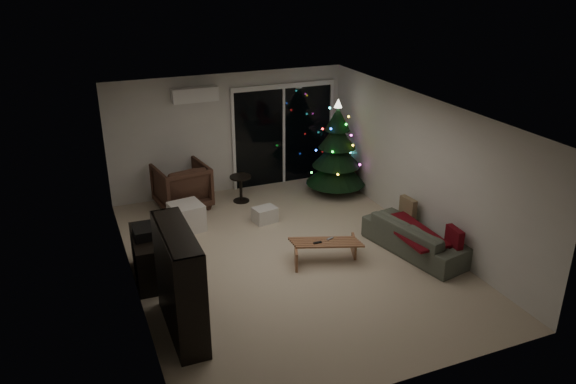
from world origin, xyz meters
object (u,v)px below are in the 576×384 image
bookshelf (166,285)px  coffee_table (326,251)px  christmas_tree (337,147)px  armchair (182,186)px  sofa (416,237)px  media_cabinet (149,257)px

bookshelf → coffee_table: (2.76, 0.96, -0.56)m
christmas_tree → armchair: bearing=171.1°
sofa → coffee_table: 1.57m
media_cabinet → armchair: size_ratio=1.18×
armchair → coffee_table: bearing=110.1°
armchair → sofa: armchair is taller
coffee_table → armchair: bearing=139.3°
christmas_tree → sofa: bearing=-88.6°
media_cabinet → coffee_table: bearing=-8.7°
coffee_table → christmas_tree: size_ratio=0.55×
sofa → coffee_table: bearing=66.9°
bookshelf → coffee_table: size_ratio=1.33×
armchair → christmas_tree: 3.25m
media_cabinet → christmas_tree: (4.23, 1.99, 0.65)m
coffee_table → christmas_tree: 3.06m
armchair → coffee_table: armchair is taller
media_cabinet → armchair: (1.07, 2.48, 0.09)m
armchair → coffee_table: size_ratio=0.89×
media_cabinet → christmas_tree: christmas_tree is taller
armchair → bookshelf: bearing=66.0°
bookshelf → sofa: 4.37m
bookshelf → sofa: size_ratio=0.77×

